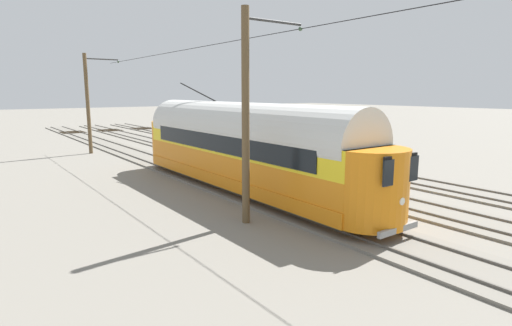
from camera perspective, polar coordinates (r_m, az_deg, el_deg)
ground_plane at (r=25.98m, az=0.18°, el=-0.73°), size 220.00×220.00×0.00m
track_streetcar_siding at (r=28.90m, az=6.65°, el=0.40°), size 2.80×80.00×0.18m
track_adjacent_siding at (r=26.22m, az=-0.23°, el=-0.51°), size 2.80×80.00×0.18m
track_third_siding at (r=24.01m, az=-8.52°, el=-1.59°), size 2.80×80.00×0.18m
vintage_streetcar at (r=19.55m, az=-2.09°, el=2.46°), size 2.65×17.74×5.14m
catenary_pole_foreground at (r=34.47m, az=-22.28°, el=7.85°), size 2.76×0.28×7.68m
catenary_pole_mid_near at (r=14.67m, az=-1.24°, el=6.81°), size 2.76×0.28×7.68m
track_end_bumper at (r=35.19m, az=-2.37°, el=2.72°), size 1.80×0.60×0.80m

